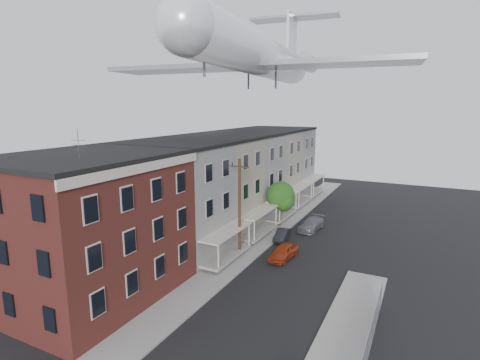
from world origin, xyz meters
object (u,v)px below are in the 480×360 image
at_px(car_mid, 282,235).
at_px(street_tree, 281,197).
at_px(utility_pole, 239,207).
at_px(car_far, 311,224).
at_px(airplane, 261,56).
at_px(car_near, 284,252).

bearing_deg(car_mid, street_tree, 105.63).
distance_m(utility_pole, car_far, 11.63).
bearing_deg(car_far, airplane, -120.58).
distance_m(utility_pole, car_mid, 7.35).
xyz_separation_m(car_mid, airplane, (-2.15, -0.95, 17.62)).
bearing_deg(car_near, car_mid, 117.69).
relative_size(street_tree, car_mid, 1.60).
relative_size(car_mid, airplane, 0.10).
bearing_deg(utility_pole, car_near, 18.02).
relative_size(utility_pole, car_near, 2.31).
bearing_deg(utility_pole, car_far, 69.63).
bearing_deg(car_mid, car_near, -74.35).
distance_m(street_tree, car_far, 4.47).
distance_m(car_mid, car_far, 4.85).
bearing_deg(car_far, utility_pole, -105.01).
height_order(car_mid, car_far, car_far).
bearing_deg(airplane, street_tree, 84.69).
xyz_separation_m(street_tree, car_near, (3.47, -8.69, -2.79)).
xyz_separation_m(utility_pole, airplane, (-0.15, 4.79, 13.48)).
relative_size(car_far, airplane, 0.14).
distance_m(car_far, airplane, 18.75).
xyz_separation_m(street_tree, car_mid, (1.67, -4.19, -2.91)).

